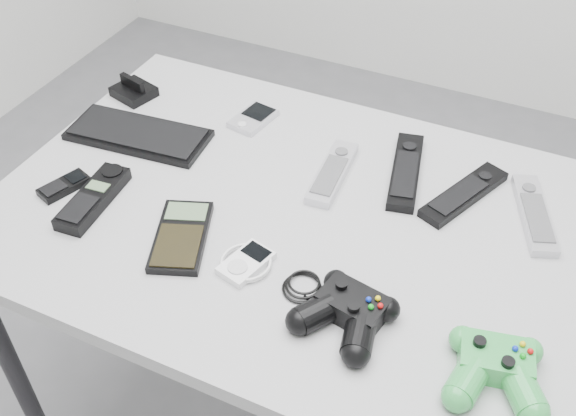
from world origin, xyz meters
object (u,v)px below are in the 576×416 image
at_px(remote_silver_a, 332,172).
at_px(calculator, 181,236).
at_px(remote_silver_b, 534,213).
at_px(desk, 315,246).
at_px(mobile_phone, 64,186).
at_px(pda_keyboard, 138,134).
at_px(remote_black_b, 464,194).
at_px(pda, 253,118).
at_px(cordless_handset, 93,198).
at_px(mp3_player, 246,262).
at_px(remote_black_a, 406,170).
at_px(controller_black, 347,310).
at_px(controller_green, 496,367).

height_order(remote_silver_a, calculator, remote_silver_a).
distance_m(remote_silver_b, calculator, 0.62).
height_order(desk, remote_silver_a, remote_silver_a).
bearing_deg(mobile_phone, pda_keyboard, 99.89).
bearing_deg(remote_black_b, calculator, -119.72).
height_order(pda, remote_black_b, remote_black_b).
bearing_deg(remote_silver_a, cordless_handset, -149.26).
bearing_deg(mobile_phone, pda, 77.27).
bearing_deg(mp3_player, calculator, -169.01).
distance_m(pda_keyboard, remote_silver_b, 0.77).
distance_m(remote_black_a, mp3_player, 0.37).
height_order(remote_silver_b, controller_black, controller_black).
bearing_deg(calculator, controller_green, -26.19).
height_order(remote_silver_b, controller_green, controller_green).
relative_size(remote_silver_a, remote_silver_b, 0.94).
relative_size(desk, cordless_handset, 6.66).
bearing_deg(calculator, mp3_player, -24.43).
distance_m(remote_silver_a, cordless_handset, 0.44).
bearing_deg(cordless_handset, remote_silver_b, 17.66).
xyz_separation_m(remote_silver_a, mp3_player, (-0.04, -0.27, -0.00)).
distance_m(pda_keyboard, controller_green, 0.82).
relative_size(pda, controller_green, 0.66).
xyz_separation_m(remote_silver_a, cordless_handset, (-0.36, -0.25, 0.00)).
bearing_deg(controller_green, cordless_handset, 163.09).
bearing_deg(remote_silver_a, desk, -85.84).
bearing_deg(remote_silver_b, desk, -174.97).
height_order(remote_black_a, remote_black_b, remote_black_a).
relative_size(remote_black_a, mobile_phone, 2.37).
bearing_deg(mp3_player, remote_black_a, 78.36).
bearing_deg(calculator, controller_black, -28.67).
relative_size(remote_silver_b, controller_green, 1.32).
height_order(remote_black_b, mobile_phone, remote_black_b).
xyz_separation_m(desk, remote_black_a, (0.11, 0.18, 0.08)).
xyz_separation_m(cordless_handset, mp3_player, (0.32, -0.02, -0.01)).
distance_m(remote_black_b, remote_silver_b, 0.12).
relative_size(pda_keyboard, mobile_phone, 3.07).
relative_size(remote_black_a, cordless_handset, 1.26).
xyz_separation_m(remote_silver_b, controller_green, (0.01, -0.36, 0.01)).
height_order(mp3_player, controller_black, controller_black).
bearing_deg(mp3_player, cordless_handset, -169.16).
distance_m(remote_silver_b, mobile_phone, 0.85).
bearing_deg(pda_keyboard, mobile_phone, -105.18).
xyz_separation_m(pda_keyboard, remote_black_b, (0.64, 0.10, 0.00)).
distance_m(remote_black_a, remote_black_b, 0.12).
xyz_separation_m(pda_keyboard, cordless_handset, (0.04, -0.20, 0.00)).
xyz_separation_m(desk, pda, (-0.24, 0.22, 0.07)).
relative_size(remote_silver_b, calculator, 1.19).
xyz_separation_m(pda, remote_silver_a, (0.22, -0.10, 0.00)).
relative_size(mobile_phone, controller_black, 0.39).
distance_m(pda, mp3_player, 0.41).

